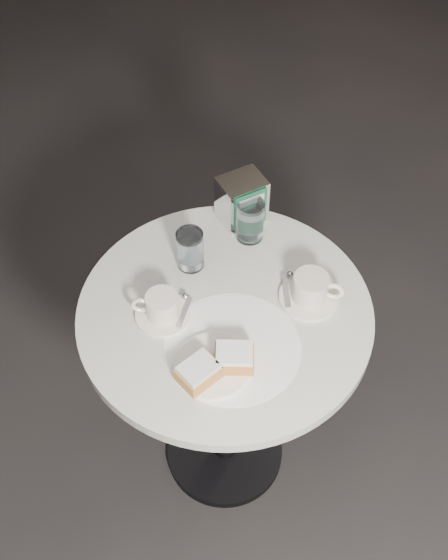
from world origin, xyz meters
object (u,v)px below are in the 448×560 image
coffee_cup_left (162,308)px  coffee_cup_right (311,290)px  water_glass_left (190,250)px  napkin_dispenser (242,200)px  water_glass_right (250,221)px  cafe_table (225,357)px  beignet_plate (215,365)px

coffee_cup_left → coffee_cup_right: bearing=8.9°
water_glass_left → napkin_dispenser: 0.21m
water_glass_right → cafe_table: bearing=-111.3°
coffee_cup_right → water_glass_left: bearing=171.8°
beignet_plate → coffee_cup_right: coffee_cup_right is taller
coffee_cup_right → coffee_cup_left: bearing=-159.1°
cafe_table → water_glass_right: size_ratio=6.54×
cafe_table → coffee_cup_right: bearing=3.0°
cafe_table → beignet_plate: 0.28m
cafe_table → coffee_cup_left: 0.27m
water_glass_right → napkin_dispenser: napkin_dispenser is taller
beignet_plate → coffee_cup_right: bearing=35.6°
cafe_table → coffee_cup_left: (-0.15, -0.00, 0.23)m
coffee_cup_left → napkin_dispenser: napkin_dispenser is taller
coffee_cup_left → water_glass_left: size_ratio=1.36×
water_glass_right → napkin_dispenser: (-0.01, 0.07, 0.01)m
coffee_cup_right → water_glass_left: water_glass_left is taller
napkin_dispenser → water_glass_right: bearing=-101.2°
coffee_cup_right → napkin_dispenser: (-0.13, 0.29, 0.03)m
beignet_plate → water_glass_right: (0.13, 0.40, 0.03)m
water_glass_left → napkin_dispenser: size_ratio=0.78×
beignet_plate → coffee_cup_left: size_ratio=1.47×
coffee_cup_right → cafe_table: bearing=-157.9°
water_glass_left → napkin_dispenser: (0.15, 0.14, 0.01)m
water_glass_left → cafe_table: bearing=-65.9°
cafe_table → beignet_plate: (-0.04, -0.17, 0.22)m
cafe_table → water_glass_left: water_glass_left is taller
beignet_plate → napkin_dispenser: napkin_dispenser is taller
beignet_plate → water_glass_left: size_ratio=1.99×
beignet_plate → coffee_cup_right: 0.30m
coffee_cup_left → coffee_cup_right: size_ratio=0.80×
water_glass_left → coffee_cup_right: bearing=-27.3°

